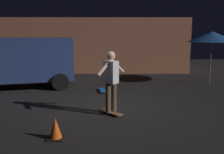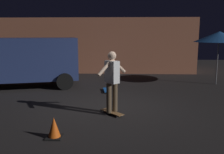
# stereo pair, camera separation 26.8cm
# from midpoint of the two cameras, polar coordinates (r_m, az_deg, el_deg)

# --- Properties ---
(ground_plane) EXTENTS (28.00, 28.00, 0.00)m
(ground_plane) POSITION_cam_midpoint_polar(r_m,az_deg,el_deg) (7.52, -0.23, -7.03)
(ground_plane) COLOR black
(low_building) EXTENTS (11.05, 3.14, 3.07)m
(low_building) POSITION_cam_midpoint_polar(r_m,az_deg,el_deg) (15.14, -2.58, 7.48)
(low_building) COLOR #B76B4C
(low_building) RESTS_ON ground_plane
(parked_van) EXTENTS (4.94, 3.20, 2.03)m
(parked_van) POSITION_cam_midpoint_polar(r_m,az_deg,el_deg) (10.85, -19.80, 3.91)
(parked_van) COLOR navy
(parked_van) RESTS_ON ground_plane
(patio_umbrella) EXTENTS (2.10, 2.10, 2.30)m
(patio_umbrella) POSITION_cam_midpoint_polar(r_m,az_deg,el_deg) (11.62, 24.21, 8.51)
(patio_umbrella) COLOR slate
(patio_umbrella) RESTS_ON ground_plane
(skateboard_ridden) EXTENTS (0.68, 0.70, 0.07)m
(skateboard_ridden) POSITION_cam_midpoint_polar(r_m,az_deg,el_deg) (6.88, 1.13, -8.19)
(skateboard_ridden) COLOR olive
(skateboard_ridden) RESTS_ON ground_plane
(skateboard_spare) EXTENTS (0.33, 0.80, 0.07)m
(skateboard_spare) POSITION_cam_midpoint_polar(r_m,az_deg,el_deg) (9.51, -0.51, -3.04)
(skateboard_spare) COLOR #1959B2
(skateboard_spare) RESTS_ON ground_plane
(skater) EXTENTS (0.77, 0.74, 1.67)m
(skater) POSITION_cam_midpoint_polar(r_m,az_deg,el_deg) (6.64, 1.16, -0.12)
(skater) COLOR brown
(skater) RESTS_ON skateboard_ridden
(traffic_cone) EXTENTS (0.34, 0.34, 0.46)m
(traffic_cone) POSITION_cam_midpoint_polar(r_m,az_deg,el_deg) (5.47, -11.88, -11.59)
(traffic_cone) COLOR black
(traffic_cone) RESTS_ON ground_plane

